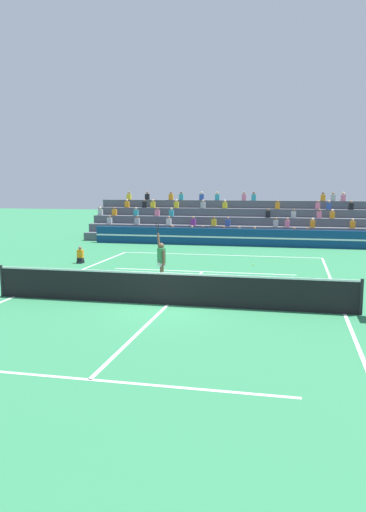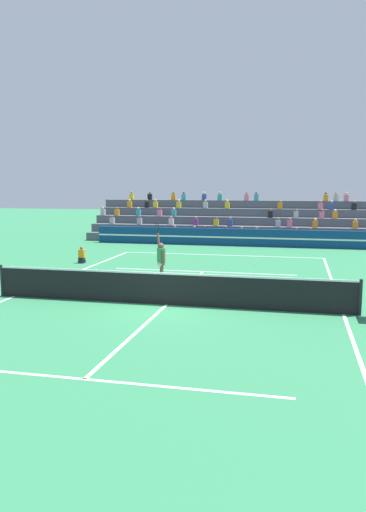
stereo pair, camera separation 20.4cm
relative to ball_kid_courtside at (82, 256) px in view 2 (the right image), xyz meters
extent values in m
plane|color=#2D7A4C|center=(6.36, -7.55, -0.33)|extent=(120.00, 120.00, 0.00)
cube|color=white|center=(6.36, 4.35, -0.33)|extent=(11.00, 0.10, 0.01)
cube|color=white|center=(0.86, -7.55, -0.33)|extent=(0.10, 23.80, 0.01)
cube|color=white|center=(11.86, -7.55, -0.33)|extent=(0.10, 23.80, 0.01)
cube|color=white|center=(6.36, -13.98, -0.33)|extent=(8.25, 0.10, 0.01)
cube|color=white|center=(6.36, -1.12, -0.33)|extent=(8.25, 0.10, 0.01)
cube|color=white|center=(6.36, -7.55, -0.33)|extent=(0.10, 12.85, 0.01)
cylinder|color=black|center=(0.41, -7.55, 0.22)|extent=(0.10, 0.10, 1.10)
cylinder|color=black|center=(12.31, -7.55, 0.22)|extent=(0.10, 0.10, 1.10)
cube|color=black|center=(6.36, -7.55, 0.17)|extent=(11.90, 0.02, 1.00)
cube|color=white|center=(6.36, -7.55, 0.70)|extent=(11.90, 0.04, 0.06)
cube|color=navy|center=(6.36, 8.75, 0.22)|extent=(18.00, 0.24, 1.10)
cube|color=white|center=(6.36, 8.62, 0.22)|extent=(18.00, 0.02, 0.10)
cube|color=#4C515B|center=(6.36, 10.03, -0.06)|extent=(20.67, 0.95, 0.55)
cube|color=#B2B2B7|center=(11.23, 9.86, 0.44)|extent=(0.32, 0.22, 0.44)
sphere|color=brown|center=(11.23, 9.86, 0.76)|extent=(0.18, 0.18, 0.18)
cube|color=black|center=(3.71, 9.86, 0.44)|extent=(0.32, 0.22, 0.44)
sphere|color=tan|center=(3.71, 9.86, 0.76)|extent=(0.18, 0.18, 0.18)
cube|color=pink|center=(2.34, 9.86, 0.44)|extent=(0.32, 0.22, 0.44)
sphere|color=#9E7051|center=(2.34, 9.86, 0.76)|extent=(0.18, 0.18, 0.18)
cube|color=black|center=(4.42, 9.86, 0.44)|extent=(0.32, 0.22, 0.44)
sphere|color=brown|center=(4.42, 9.86, 0.76)|extent=(0.18, 0.18, 0.18)
cube|color=silver|center=(6.86, 9.86, 0.44)|extent=(0.32, 0.22, 0.44)
sphere|color=#9E7051|center=(6.86, 9.86, 0.76)|extent=(0.18, 0.18, 0.18)
cube|color=yellow|center=(7.86, 9.86, 0.44)|extent=(0.32, 0.22, 0.44)
sphere|color=#9E7051|center=(7.86, 9.86, 0.76)|extent=(0.18, 0.18, 0.18)
cube|color=purple|center=(10.39, 9.86, 0.44)|extent=(0.32, 0.22, 0.44)
sphere|color=brown|center=(10.39, 9.86, 0.76)|extent=(0.18, 0.18, 0.18)
cube|color=pink|center=(5.82, 9.86, 0.44)|extent=(0.32, 0.22, 0.44)
sphere|color=brown|center=(5.82, 9.86, 0.76)|extent=(0.18, 0.18, 0.18)
cube|color=#4C515B|center=(6.36, 10.98, 0.22)|extent=(20.67, 0.95, 1.10)
cube|color=purple|center=(3.60, 10.81, 0.99)|extent=(0.32, 0.22, 0.44)
sphere|color=#9E7051|center=(3.60, 10.81, 1.31)|extent=(0.18, 0.18, 0.18)
cube|color=yellow|center=(5.03, 10.81, 0.99)|extent=(0.32, 0.22, 0.44)
sphere|color=brown|center=(5.03, 10.81, 1.31)|extent=(0.18, 0.18, 0.18)
cube|color=#B2B2B7|center=(-0.44, 10.81, 0.99)|extent=(0.32, 0.22, 0.44)
sphere|color=brown|center=(-0.44, 10.81, 1.31)|extent=(0.18, 0.18, 0.18)
cube|color=orange|center=(11.57, 10.81, 0.99)|extent=(0.32, 0.22, 0.44)
sphere|color=beige|center=(11.57, 10.81, 1.31)|extent=(0.18, 0.18, 0.18)
cube|color=#B2B2B7|center=(-2.50, 10.81, 0.99)|extent=(0.32, 0.22, 0.44)
sphere|color=brown|center=(-2.50, 10.81, 1.31)|extent=(0.18, 0.18, 0.18)
cube|color=silver|center=(1.86, 10.81, 0.99)|extent=(0.32, 0.22, 0.44)
sphere|color=#9E7051|center=(1.86, 10.81, 1.31)|extent=(0.18, 0.18, 0.18)
cube|color=#B2B2B7|center=(9.18, 10.81, 0.99)|extent=(0.32, 0.22, 0.44)
sphere|color=brown|center=(9.18, 10.81, 1.31)|extent=(0.18, 0.18, 0.18)
cube|color=#2D4CA5|center=(5.98, 10.81, 0.99)|extent=(0.32, 0.22, 0.44)
sphere|color=#9E7051|center=(5.98, 10.81, 1.31)|extent=(0.18, 0.18, 0.18)
cube|color=orange|center=(14.06, 10.81, 0.99)|extent=(0.32, 0.22, 0.44)
sphere|color=tan|center=(14.06, 10.81, 1.31)|extent=(0.18, 0.18, 0.18)
cube|color=pink|center=(9.94, 10.81, 0.99)|extent=(0.32, 0.22, 0.44)
sphere|color=#9E7051|center=(9.94, 10.81, 1.31)|extent=(0.18, 0.18, 0.18)
cube|color=#4C515B|center=(6.36, 11.93, 0.49)|extent=(20.67, 0.95, 1.65)
cube|color=pink|center=(12.01, 11.76, 1.54)|extent=(0.32, 0.22, 0.44)
sphere|color=brown|center=(12.01, 11.76, 1.86)|extent=(0.18, 0.18, 0.18)
cube|color=#B2B2B7|center=(-3.57, 11.76, 1.54)|extent=(0.32, 0.22, 0.44)
sphere|color=beige|center=(-3.57, 11.76, 1.86)|extent=(0.18, 0.18, 0.18)
cube|color=orange|center=(-2.47, 11.76, 1.54)|extent=(0.32, 0.22, 0.44)
sphere|color=brown|center=(-2.47, 11.76, 1.86)|extent=(0.18, 0.18, 0.18)
cube|color=pink|center=(0.76, 11.76, 1.54)|extent=(0.32, 0.22, 0.44)
sphere|color=brown|center=(0.76, 11.76, 1.86)|extent=(0.18, 0.18, 0.18)
cube|color=#B2B2B7|center=(10.33, 11.76, 1.54)|extent=(0.32, 0.22, 0.44)
sphere|color=brown|center=(10.33, 11.76, 1.86)|extent=(0.18, 0.18, 0.18)
cube|color=black|center=(8.62, 11.76, 1.54)|extent=(0.32, 0.22, 0.44)
sphere|color=brown|center=(8.62, 11.76, 1.86)|extent=(0.18, 0.18, 0.18)
cube|color=teal|center=(1.81, 11.76, 1.54)|extent=(0.32, 0.22, 0.44)
sphere|color=beige|center=(1.81, 11.76, 1.86)|extent=(0.18, 0.18, 0.18)
cube|color=teal|center=(-0.83, 11.76, 1.54)|extent=(0.32, 0.22, 0.44)
sphere|color=tan|center=(-0.83, 11.76, 1.86)|extent=(0.18, 0.18, 0.18)
cube|color=orange|center=(12.86, 11.76, 1.54)|extent=(0.32, 0.22, 0.44)
sphere|color=beige|center=(12.86, 11.76, 1.86)|extent=(0.18, 0.18, 0.18)
cube|color=#4C515B|center=(6.36, 12.88, 0.77)|extent=(20.67, 0.95, 2.20)
cube|color=yellow|center=(1.96, 12.71, 2.09)|extent=(0.32, 0.22, 0.44)
sphere|color=beige|center=(1.96, 12.71, 2.41)|extent=(0.18, 0.18, 0.18)
cube|color=orange|center=(-1.82, 12.71, 2.09)|extent=(0.32, 0.22, 0.44)
sphere|color=beige|center=(-1.82, 12.71, 2.41)|extent=(0.18, 0.18, 0.18)
cube|color=black|center=(14.13, 12.71, 2.09)|extent=(0.32, 0.22, 0.44)
sphere|color=#9E7051|center=(14.13, 12.71, 2.41)|extent=(0.18, 0.18, 0.18)
cube|color=yellow|center=(5.51, 12.71, 2.09)|extent=(0.32, 0.22, 0.44)
sphere|color=beige|center=(5.51, 12.71, 2.41)|extent=(0.18, 0.18, 0.18)
cube|color=yellow|center=(0.19, 12.71, 2.09)|extent=(0.32, 0.22, 0.44)
sphere|color=tan|center=(0.19, 12.71, 2.41)|extent=(0.18, 0.18, 0.18)
cube|color=#B2B2B7|center=(3.93, 12.71, 2.09)|extent=(0.32, 0.22, 0.44)
sphere|color=tan|center=(3.93, 12.71, 2.41)|extent=(0.18, 0.18, 0.18)
cube|color=orange|center=(9.22, 12.71, 2.09)|extent=(0.32, 0.22, 0.44)
sphere|color=#9E7051|center=(9.22, 12.71, 2.41)|extent=(0.18, 0.18, 0.18)
cube|color=pink|center=(11.94, 12.71, 2.09)|extent=(0.32, 0.22, 0.44)
sphere|color=#9E7051|center=(11.94, 12.71, 2.41)|extent=(0.18, 0.18, 0.18)
cube|color=#2D4CA5|center=(12.67, 12.71, 2.09)|extent=(0.32, 0.22, 0.44)
sphere|color=tan|center=(12.67, 12.71, 2.41)|extent=(0.18, 0.18, 0.18)
cube|color=black|center=(-0.46, 12.71, 2.09)|extent=(0.32, 0.22, 0.44)
sphere|color=brown|center=(-0.46, 12.71, 2.41)|extent=(0.18, 0.18, 0.18)
cube|color=#4C515B|center=(6.36, 13.83, 1.04)|extent=(20.67, 0.95, 2.75)
cube|color=yellow|center=(-1.98, 13.66, 2.64)|extent=(0.32, 0.22, 0.44)
sphere|color=#9E7051|center=(-1.98, 13.66, 2.96)|extent=(0.18, 0.18, 0.18)
cube|color=orange|center=(12.32, 13.66, 2.64)|extent=(0.32, 0.22, 0.44)
sphere|color=brown|center=(12.32, 13.66, 2.96)|extent=(0.18, 0.18, 0.18)
cube|color=teal|center=(7.49, 13.66, 2.64)|extent=(0.32, 0.22, 0.44)
sphere|color=brown|center=(7.49, 13.66, 2.96)|extent=(0.18, 0.18, 0.18)
cube|color=black|center=(-0.52, 13.66, 2.64)|extent=(0.32, 0.22, 0.44)
sphere|color=brown|center=(-0.52, 13.66, 2.96)|extent=(0.18, 0.18, 0.18)
cube|color=pink|center=(13.68, 13.66, 2.64)|extent=(0.32, 0.22, 0.44)
sphere|color=tan|center=(13.68, 13.66, 2.96)|extent=(0.18, 0.18, 0.18)
cube|color=orange|center=(1.33, 13.66, 2.64)|extent=(0.32, 0.22, 0.44)
sphere|color=brown|center=(1.33, 13.66, 2.96)|extent=(0.18, 0.18, 0.18)
cube|color=teal|center=(2.12, 13.66, 2.64)|extent=(0.32, 0.22, 0.44)
sphere|color=brown|center=(2.12, 13.66, 2.96)|extent=(0.18, 0.18, 0.18)
cube|color=#2D4CA5|center=(3.66, 13.66, 2.64)|extent=(0.32, 0.22, 0.44)
sphere|color=beige|center=(3.66, 13.66, 2.96)|extent=(0.18, 0.18, 0.18)
cube|color=#B2B2B7|center=(13.00, 13.66, 2.64)|extent=(0.32, 0.22, 0.44)
sphere|color=#9E7051|center=(13.00, 13.66, 2.96)|extent=(0.18, 0.18, 0.18)
cube|color=pink|center=(6.78, 13.66, 2.64)|extent=(0.32, 0.22, 0.44)
sphere|color=#9E7051|center=(6.78, 13.66, 2.96)|extent=(0.18, 0.18, 0.18)
cube|color=teal|center=(4.83, 13.66, 2.64)|extent=(0.32, 0.22, 0.44)
sphere|color=tan|center=(4.83, 13.66, 2.96)|extent=(0.18, 0.18, 0.18)
cube|color=black|center=(0.00, 0.00, -0.27)|extent=(0.28, 0.36, 0.12)
cube|color=black|center=(0.00, 0.00, -0.15)|extent=(0.28, 0.24, 0.18)
cube|color=orange|center=(0.00, 0.00, 0.14)|extent=(0.30, 0.18, 0.40)
sphere|color=brown|center=(0.00, 0.00, 0.43)|extent=(0.17, 0.17, 0.17)
cylinder|color=brown|center=(5.51, -5.04, 0.12)|extent=(0.14, 0.14, 0.90)
cylinder|color=brown|center=(5.45, -4.81, 0.12)|extent=(0.14, 0.14, 0.90)
cube|color=white|center=(5.47, -4.95, 0.61)|extent=(0.35, 0.38, 0.20)
cube|color=#338C4C|center=(5.47, -4.95, 0.91)|extent=(0.37, 0.41, 0.56)
sphere|color=brown|center=(5.47, -4.95, 1.27)|extent=(0.22, 0.22, 0.22)
cube|color=white|center=(5.48, -5.06, -0.29)|extent=(0.28, 0.25, 0.09)
cube|color=white|center=(5.42, -4.84, -0.29)|extent=(0.28, 0.25, 0.09)
cylinder|color=brown|center=(5.61, -5.14, 0.85)|extent=(0.09, 0.09, 0.56)
cylinder|color=brown|center=(5.31, -4.71, 1.42)|extent=(0.20, 0.23, 0.61)
cylinder|color=black|center=(5.26, -4.64, 1.81)|extent=(0.07, 0.08, 0.22)
torus|color=black|center=(5.23, -4.61, 1.99)|extent=(0.24, 0.32, 0.37)
sphere|color=#C6DB33|center=(8.46, 1.19, -0.30)|extent=(0.07, 0.07, 0.07)
camera|label=1|loc=(10.21, -22.86, 3.52)|focal=35.00mm
camera|label=2|loc=(10.41, -22.81, 3.52)|focal=35.00mm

